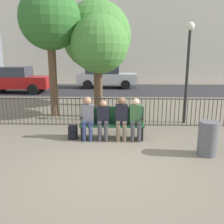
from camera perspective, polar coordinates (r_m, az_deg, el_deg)
ground_plane at (r=5.54m, az=-0.57°, el=-12.52°), size 80.00×80.00×0.00m
park_bench at (r=7.18m, az=0.02°, el=-2.21°), size 1.82×0.45×0.92m
seated_person_0 at (r=7.06m, az=-5.56°, el=-0.86°), size 0.34×0.39×1.24m
seated_person_1 at (r=7.03m, az=-2.04°, el=-1.42°), size 0.34×0.39×1.13m
seated_person_2 at (r=7.01m, az=2.16°, el=-0.91°), size 0.34×0.39×1.24m
seated_person_3 at (r=7.03m, az=5.45°, el=-1.22°), size 0.34×0.39×1.20m
backpack at (r=7.30m, az=-8.93°, el=-4.65°), size 0.24×0.26×0.38m
fence_railing at (r=8.46m, az=0.17°, el=0.60°), size 9.01×0.03×0.95m
tree_0 at (r=11.73m, az=-3.53°, el=16.90°), size 3.10×3.10×4.74m
tree_1 at (r=9.48m, az=-2.88°, el=15.14°), size 2.14×2.14×3.81m
tree_2 at (r=10.01m, az=-14.00°, el=19.68°), size 2.27×2.27×4.79m
lamp_post at (r=8.98m, az=17.04°, el=11.87°), size 0.28×0.28×3.42m
street_surface at (r=17.16m, az=0.99°, el=5.16°), size 24.00×6.00×0.01m
parked_car_0 at (r=18.02m, az=-1.41°, el=8.22°), size 4.20×1.94×1.62m
parked_car_1 at (r=16.87m, az=-21.32°, el=6.99°), size 4.20×1.94×1.62m
trash_bin at (r=6.45m, az=21.06°, el=-5.65°), size 0.47×0.47×0.84m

